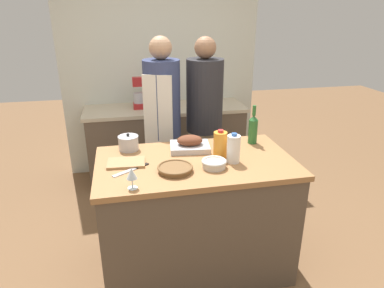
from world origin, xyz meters
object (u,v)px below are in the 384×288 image
Objects in this scene: condiment_bottle_tall at (175,97)px; person_cook_guest at (204,118)px; milk_jug at (234,149)px; wicker_basket at (175,168)px; roasting_pan at (189,144)px; mixing_bowl at (214,163)px; condiment_bottle_short at (138,100)px; cutting_board at (126,163)px; wine_bottle_green at (253,128)px; wine_glass_left at (132,174)px; stand_mixer at (141,95)px; juice_jug at (220,145)px; stock_pot at (128,143)px; knife_chef at (132,169)px; person_cook_aproned at (163,122)px.

condiment_bottle_tall is 0.12× the size of person_cook_guest.
wicker_basket is at bearing -171.02° from milk_jug.
wicker_basket is at bearing -115.50° from roasting_pan.
mixing_bowl is 1.99m from condiment_bottle_short.
roasting_pan is 1.20× the size of cutting_board.
wine_glass_left is at bearing -150.05° from wine_bottle_green.
person_cook_guest reaches higher than mixing_bowl.
stand_mixer is 0.42m from condiment_bottle_tall.
wine_glass_left reaches higher than wicker_basket.
wicker_basket is at bearing -154.69° from juice_jug.
stock_pot is 0.72× the size of milk_jug.
juice_jug is at bearing -146.63° from wine_bottle_green.
stock_pot reaches higher than condiment_bottle_short.
condiment_bottle_short is (-0.03, 0.14, -0.09)m from stand_mixer.
condiment_bottle_tall is (0.59, 1.81, 0.05)m from knife_chef.
condiment_bottle_tall is at bearing 11.60° from stand_mixer.
stock_pot is at bearing 141.52° from mixing_bowl.
wine_bottle_green reaches higher than condiment_bottle_short.
juice_jug is at bearing -1.56° from cutting_board.
condiment_bottle_short is (0.17, 1.50, -0.04)m from stock_pot.
stand_mixer is 2.70× the size of condiment_bottle_short.
knife_chef is (0.01, 0.26, -0.09)m from wine_glass_left.
knife_chef is at bearing -107.89° from condiment_bottle_tall.
person_cook_guest is (0.76, 0.61, -0.03)m from stock_pot.
juice_jug is at bearing -87.85° from condiment_bottle_tall.
wine_glass_left is 2.16m from condiment_bottle_tall.
wicker_basket is 0.99m from person_cook_aproned.
cutting_board is at bearing 109.76° from knife_chef.
person_cook_guest is (0.42, 0.07, -0.01)m from person_cook_aproned.
wine_bottle_green is at bearing -69.70° from person_cook_guest.
juice_jug reaches higher than cutting_board.
roasting_pan is 0.27m from juice_jug.
juice_jug is at bearing 28.07° from wine_glass_left.
juice_jug is 0.82× the size of knife_chef.
stock_pot is 0.83m from milk_jug.
roasting_pan is at bearing 31.03° from knife_chef.
wine_bottle_green is 0.18× the size of person_cook_guest.
stand_mixer is at bearing 101.79° from mixing_bowl.
wicker_basket is 0.14× the size of person_cook_aproned.
mixing_bowl is at bearing -90.81° from condiment_bottle_tall.
condiment_bottle_tall is (0.62, 1.71, 0.04)m from cutting_board.
person_cook_aproned reaches higher than wine_bottle_green.
juice_jug is (0.19, -0.19, 0.05)m from roasting_pan.
juice_jug is 0.88m from person_cook_aproned.
person_cook_guest is at bearing -56.45° from condiment_bottle_short.
condiment_bottle_short is 0.08× the size of person_cook_aproned.
person_cook_aproned is at bearing 87.59° from wicker_basket.
wine_glass_left is 1.46m from person_cook_guest.
condiment_bottle_short is at bearing 118.24° from wine_bottle_green.
cutting_board is at bearing -96.16° from stock_pot.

